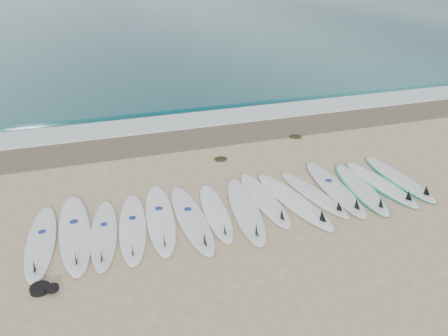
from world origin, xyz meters
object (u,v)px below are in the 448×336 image
object	(u,v)px
surfboard_0	(41,243)
surfboard_7	(246,210)
surfboard_14	(399,179)
leash_coil	(43,288)

from	to	relation	value
surfboard_0	surfboard_7	distance (m)	4.06
surfboard_7	surfboard_14	size ratio (longest dim) A/B	1.11
surfboard_14	leash_coil	world-z (taller)	surfboard_14
surfboard_0	leash_coil	distance (m)	1.33
surfboard_7	surfboard_14	bearing A→B (deg)	11.44
surfboard_0	surfboard_7	size ratio (longest dim) A/B	0.91
surfboard_7	leash_coil	distance (m)	4.14
surfboard_7	surfboard_14	xyz separation A→B (m)	(4.03, 0.22, -0.01)
surfboard_0	surfboard_7	world-z (taller)	surfboard_7
surfboard_0	leash_coil	bearing A→B (deg)	-83.16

